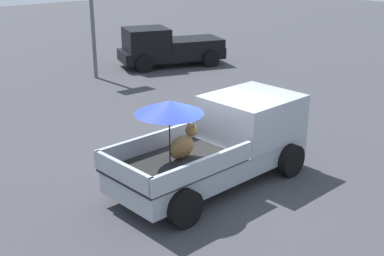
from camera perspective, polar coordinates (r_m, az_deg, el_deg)
ground_plane at (r=12.14m, az=2.17°, el=-6.26°), size 80.00×80.00×0.00m
pickup_truck_main at (r=12.01m, az=3.58°, el=-1.41°), size 5.19×2.58×2.28m
pickup_truck_red at (r=23.86m, az=-2.79°, el=9.06°), size 5.12×3.27×1.80m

